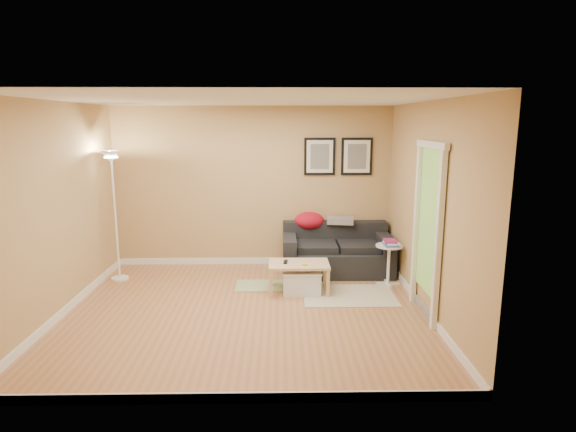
% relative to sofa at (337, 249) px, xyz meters
% --- Properties ---
extents(floor, '(4.50, 4.50, 0.00)m').
position_rel_sofa_xyz_m(floor, '(-1.34, -1.53, -0.38)').
color(floor, '#AF6E4B').
rests_on(floor, ground).
extents(ceiling, '(4.50, 4.50, 0.00)m').
position_rel_sofa_xyz_m(ceiling, '(-1.34, -1.53, 2.23)').
color(ceiling, white).
rests_on(ceiling, wall_back).
extents(wall_back, '(4.50, 0.00, 4.50)m').
position_rel_sofa_xyz_m(wall_back, '(-1.34, 0.47, 0.92)').
color(wall_back, tan).
rests_on(wall_back, ground).
extents(wall_front, '(4.50, 0.00, 4.50)m').
position_rel_sofa_xyz_m(wall_front, '(-1.34, -3.53, 0.92)').
color(wall_front, tan).
rests_on(wall_front, ground).
extents(wall_left, '(0.00, 4.00, 4.00)m').
position_rel_sofa_xyz_m(wall_left, '(-3.59, -1.53, 0.92)').
color(wall_left, tan).
rests_on(wall_left, ground).
extents(wall_right, '(0.00, 4.00, 4.00)m').
position_rel_sofa_xyz_m(wall_right, '(0.91, -1.53, 0.92)').
color(wall_right, tan).
rests_on(wall_right, ground).
extents(baseboard_back, '(4.50, 0.02, 0.10)m').
position_rel_sofa_xyz_m(baseboard_back, '(-1.34, 0.46, -0.33)').
color(baseboard_back, white).
rests_on(baseboard_back, ground).
extents(baseboard_front, '(4.50, 0.02, 0.10)m').
position_rel_sofa_xyz_m(baseboard_front, '(-1.34, -3.52, -0.33)').
color(baseboard_front, white).
rests_on(baseboard_front, ground).
extents(baseboard_left, '(0.02, 4.00, 0.10)m').
position_rel_sofa_xyz_m(baseboard_left, '(-3.58, -1.53, -0.33)').
color(baseboard_left, white).
rests_on(baseboard_left, ground).
extents(baseboard_right, '(0.02, 4.00, 0.10)m').
position_rel_sofa_xyz_m(baseboard_right, '(0.90, -1.53, -0.33)').
color(baseboard_right, white).
rests_on(baseboard_right, ground).
extents(sofa, '(1.70, 0.90, 0.75)m').
position_rel_sofa_xyz_m(sofa, '(0.00, 0.00, 0.00)').
color(sofa, black).
rests_on(sofa, ground).
extents(red_throw, '(0.48, 0.36, 0.28)m').
position_rel_sofa_xyz_m(red_throw, '(-0.42, 0.31, 0.40)').
color(red_throw, '#B81133').
rests_on(red_throw, sofa).
extents(plaid_throw, '(0.45, 0.32, 0.10)m').
position_rel_sofa_xyz_m(plaid_throw, '(0.08, 0.28, 0.41)').
color(plaid_throw, tan).
rests_on(plaid_throw, sofa).
extents(framed_print_left, '(0.50, 0.04, 0.60)m').
position_rel_sofa_xyz_m(framed_print_left, '(-0.26, 0.45, 1.43)').
color(framed_print_left, black).
rests_on(framed_print_left, wall_back).
extents(framed_print_right, '(0.50, 0.04, 0.60)m').
position_rel_sofa_xyz_m(framed_print_right, '(0.34, 0.45, 1.43)').
color(framed_print_right, black).
rests_on(framed_print_right, wall_back).
extents(area_rug, '(1.25, 0.85, 0.01)m').
position_rel_sofa_xyz_m(area_rug, '(0.05, -1.05, -0.37)').
color(area_rug, '#C4B59B').
rests_on(area_rug, ground).
extents(green_runner, '(0.70, 0.50, 0.01)m').
position_rel_sofa_xyz_m(green_runner, '(-1.19, -0.64, -0.37)').
color(green_runner, '#668C4C').
rests_on(green_runner, ground).
extents(coffee_table, '(0.95, 0.74, 0.42)m').
position_rel_sofa_xyz_m(coffee_table, '(-0.64, -0.86, -0.17)').
color(coffee_table, '#E1B689').
rests_on(coffee_table, ground).
extents(remote_control, '(0.06, 0.16, 0.02)m').
position_rel_sofa_xyz_m(remote_control, '(-0.82, -0.84, 0.05)').
color(remote_control, black).
rests_on(remote_control, coffee_table).
extents(tape_roll, '(0.07, 0.07, 0.03)m').
position_rel_sofa_xyz_m(tape_roll, '(-0.56, -0.99, 0.06)').
color(tape_roll, yellow).
rests_on(tape_roll, coffee_table).
extents(storage_bin, '(0.54, 0.39, 0.33)m').
position_rel_sofa_xyz_m(storage_bin, '(-0.60, -0.91, -0.21)').
color(storage_bin, white).
rests_on(storage_bin, ground).
extents(side_table, '(0.39, 0.39, 0.60)m').
position_rel_sofa_xyz_m(side_table, '(0.68, -0.59, -0.08)').
color(side_table, white).
rests_on(side_table, ground).
extents(book_stack, '(0.20, 0.26, 0.08)m').
position_rel_sofa_xyz_m(book_stack, '(0.70, -0.61, 0.26)').
color(book_stack, '#395BAB').
rests_on(book_stack, side_table).
extents(floor_lamp, '(0.25, 0.25, 1.95)m').
position_rel_sofa_xyz_m(floor_lamp, '(-3.34, -0.30, 0.55)').
color(floor_lamp, white).
rests_on(floor_lamp, ground).
extents(doorway, '(0.12, 1.01, 2.13)m').
position_rel_sofa_xyz_m(doorway, '(0.86, -1.68, 0.65)').
color(doorway, white).
rests_on(doorway, ground).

